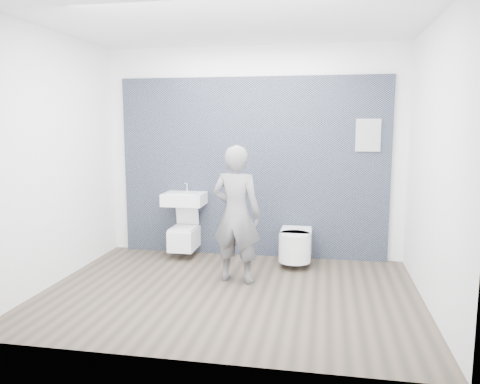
% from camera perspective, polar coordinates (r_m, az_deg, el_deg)
% --- Properties ---
extents(ground, '(4.00, 4.00, 0.00)m').
position_cam_1_polar(ground, '(5.14, -1.24, -12.08)').
color(ground, brown).
rests_on(ground, ground).
extents(room_shell, '(4.00, 4.00, 4.00)m').
position_cam_1_polar(room_shell, '(4.81, -1.31, 7.70)').
color(room_shell, white).
rests_on(room_shell, ground).
extents(tile_wall, '(3.60, 0.06, 2.40)m').
position_cam_1_polar(tile_wall, '(6.51, 1.40, -7.62)').
color(tile_wall, black).
rests_on(tile_wall, ground).
extents(washbasin, '(0.54, 0.41, 0.41)m').
position_cam_1_polar(washbasin, '(6.31, -6.82, -0.80)').
color(washbasin, white).
rests_on(washbasin, ground).
extents(toilet_square, '(0.33, 0.48, 0.65)m').
position_cam_1_polar(toilet_square, '(6.39, -6.82, -5.44)').
color(toilet_square, white).
rests_on(toilet_square, ground).
extents(toilet_rounded, '(0.40, 0.68, 0.36)m').
position_cam_1_polar(toilet_rounded, '(6.02, 6.77, -6.41)').
color(toilet_rounded, white).
rests_on(toilet_rounded, ground).
extents(info_placard, '(0.31, 0.03, 0.41)m').
position_cam_1_polar(info_placard, '(6.42, 14.78, -8.16)').
color(info_placard, white).
rests_on(info_placard, ground).
extents(visitor, '(0.62, 0.46, 1.56)m').
position_cam_1_polar(visitor, '(5.26, -0.44, -2.75)').
color(visitor, slate).
rests_on(visitor, ground).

